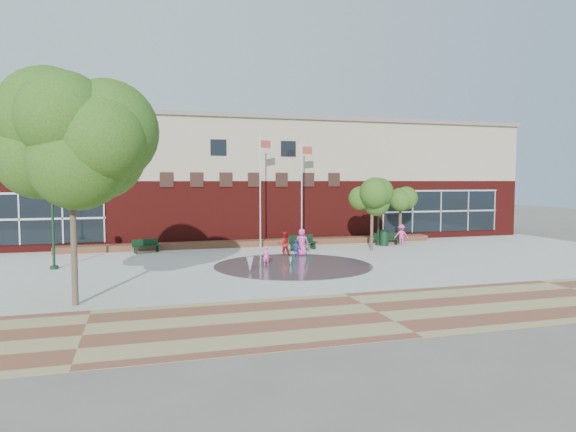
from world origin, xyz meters
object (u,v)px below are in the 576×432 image
object	(u,v)px
bench_left	(146,248)
tree_big_left	(71,144)
trash_can	(384,238)
flagpole_left	(261,185)
flagpole_right	(302,188)
child_splash	(266,256)

from	to	relation	value
bench_left	tree_big_left	size ratio (longest dim) A/B	0.22
bench_left	trash_can	size ratio (longest dim) A/B	1.62
flagpole_left	flagpole_right	xyz separation A→B (m)	(3.00, 0.39, -0.17)
trash_can	flagpole_left	bearing A→B (deg)	173.87
child_splash	trash_can	bearing A→B (deg)	-153.96
tree_big_left	trash_can	bearing A→B (deg)	33.39
flagpole_right	bench_left	world-z (taller)	flagpole_right
tree_big_left	child_splash	xyz separation A→B (m)	(8.76, 6.60, -5.32)
child_splash	tree_big_left	bearing A→B (deg)	33.13
flagpole_right	tree_big_left	world-z (taller)	tree_big_left
bench_left	child_splash	distance (m)	9.08
flagpole_left	trash_can	world-z (taller)	flagpole_left
flagpole_right	bench_left	distance (m)	11.02
bench_left	trash_can	xyz separation A→B (m)	(15.89, -1.10, 0.28)
bench_left	trash_can	world-z (taller)	trash_can
bench_left	flagpole_left	bearing A→B (deg)	-23.09
tree_big_left	flagpole_left	bearing A→B (deg)	52.69
flagpole_left	tree_big_left	size ratio (longest dim) A/B	0.93
trash_can	child_splash	size ratio (longest dim) A/B	1.04
bench_left	trash_can	distance (m)	15.93
flagpole_right	flagpole_left	bearing A→B (deg)	174.26
flagpole_right	trash_can	distance (m)	6.68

